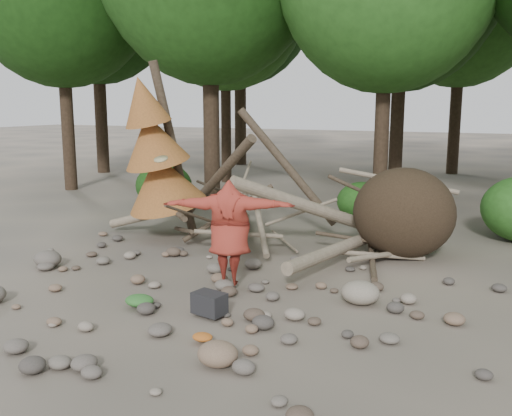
% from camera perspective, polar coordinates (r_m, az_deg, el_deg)
% --- Properties ---
extents(ground, '(120.00, 120.00, 0.00)m').
position_cam_1_polar(ground, '(9.92, -5.52, -9.28)').
color(ground, '#514C44').
rests_on(ground, ground).
extents(deadfall_pile, '(8.55, 5.24, 3.30)m').
position_cam_1_polar(deadfall_pile, '(12.82, 11.94, -0.50)').
color(deadfall_pile, '#332619').
rests_on(deadfall_pile, ground).
extents(dead_conifer, '(2.06, 2.16, 4.35)m').
position_cam_1_polar(dead_conifer, '(13.91, -9.89, 5.25)').
color(dead_conifer, '#4C3F30').
rests_on(dead_conifer, ground).
extents(bush_left, '(1.80, 1.80, 1.44)m').
position_cam_1_polar(bush_left, '(18.55, -9.20, 2.23)').
color(bush_left, '#1B4712').
rests_on(bush_left, ground).
extents(bush_mid, '(1.40, 1.40, 1.12)m').
position_cam_1_polar(bush_mid, '(16.57, 10.50, 0.64)').
color(bush_mid, '#255A1A').
rests_on(bush_mid, ground).
extents(frisbee_thrower, '(3.08, 1.33, 2.27)m').
position_cam_1_polar(frisbee_thrower, '(10.28, -2.68, -2.48)').
color(frisbee_thrower, maroon).
rests_on(frisbee_thrower, ground).
extents(backpack, '(0.57, 0.44, 0.34)m').
position_cam_1_polar(backpack, '(9.17, -4.69, -9.82)').
color(backpack, black).
rests_on(backpack, ground).
extents(cloth_green, '(0.49, 0.41, 0.18)m').
position_cam_1_polar(cloth_green, '(9.71, -11.57, -9.32)').
color(cloth_green, '#2E6829').
rests_on(cloth_green, ground).
extents(cloth_orange, '(0.30, 0.24, 0.11)m').
position_cam_1_polar(cloth_orange, '(8.27, -5.37, -13.04)').
color(cloth_orange, '#AD581D').
rests_on(cloth_orange, ground).
extents(boulder_front_right, '(0.54, 0.49, 0.33)m').
position_cam_1_polar(boulder_front_right, '(7.59, -3.85, -14.35)').
color(boulder_front_right, '#816751').
rests_on(boulder_front_right, ground).
extents(boulder_mid_right, '(0.66, 0.59, 0.39)m').
position_cam_1_polar(boulder_mid_right, '(9.85, 10.39, -8.33)').
color(boulder_mid_right, gray).
rests_on(boulder_mid_right, ground).
extents(boulder_mid_left, '(0.58, 0.52, 0.35)m').
position_cam_1_polar(boulder_mid_left, '(12.56, -20.11, -4.80)').
color(boulder_mid_left, '#645C54').
rests_on(boulder_mid_left, ground).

